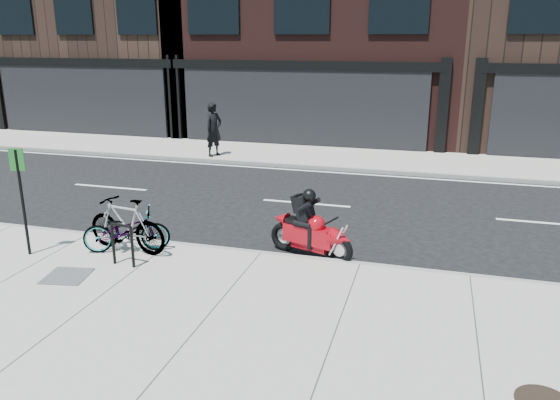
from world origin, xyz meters
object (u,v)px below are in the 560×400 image
(motorcycle, at_px, (314,231))
(sign_post, at_px, (21,192))
(bicycle_rear, at_px, (126,225))
(utility_grate, at_px, (67,276))
(bike_rack, at_px, (122,241))
(pedestrian, at_px, (214,130))
(bicycle_front, at_px, (126,230))

(motorcycle, distance_m, sign_post, 5.75)
(bicycle_rear, xyz_separation_m, utility_grate, (-0.41, -1.42, -0.55))
(bike_rack, height_order, pedestrian, pedestrian)
(pedestrian, bearing_deg, bicycle_front, -143.47)
(pedestrian, relative_size, utility_grate, 2.58)
(pedestrian, bearing_deg, motorcycle, -120.97)
(motorcycle, bearing_deg, bike_rack, -134.64)
(motorcycle, height_order, pedestrian, pedestrian)
(bicycle_front, distance_m, motorcycle, 3.77)
(utility_grate, bearing_deg, bike_rack, 45.01)
(bicycle_front, height_order, motorcycle, motorcycle)
(bike_rack, relative_size, pedestrian, 0.43)
(motorcycle, xyz_separation_m, utility_grate, (-4.05, -2.39, -0.44))
(bicycle_front, distance_m, pedestrian, 9.33)
(bicycle_front, xyz_separation_m, utility_grate, (-0.41, -1.39, -0.44))
(sign_post, bearing_deg, utility_grate, -40.98)
(bicycle_rear, xyz_separation_m, sign_post, (-1.80, -0.71, 0.72))
(bicycle_rear, distance_m, motorcycle, 3.77)
(bike_rack, xyz_separation_m, bicycle_rear, (-0.32, 0.69, 0.07))
(sign_post, bearing_deg, bike_rack, -13.32)
(bicycle_rear, xyz_separation_m, motorcycle, (3.64, 0.97, -0.11))
(motorcycle, distance_m, utility_grate, 4.72)
(utility_grate, bearing_deg, bicycle_rear, 73.82)
(bicycle_front, relative_size, bicycle_rear, 0.92)
(pedestrian, bearing_deg, bicycle_rear, -143.45)
(bicycle_rear, relative_size, sign_post, 0.86)
(bicycle_rear, bearing_deg, utility_grate, -6.95)
(bicycle_front, distance_m, sign_post, 2.10)
(motorcycle, height_order, sign_post, sign_post)
(bicycle_rear, bearing_deg, motorcycle, 114.20)
(bike_rack, relative_size, motorcycle, 0.45)
(bike_rack, distance_m, bicycle_rear, 0.76)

